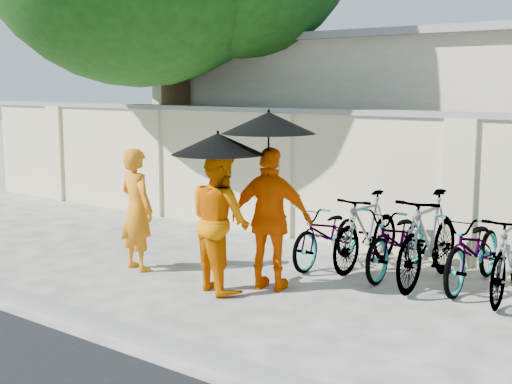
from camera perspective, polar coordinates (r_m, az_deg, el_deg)
The scene contains 14 objects.
ground at distance 8.77m, azimuth -4.72°, elevation -7.63°, with size 80.00×80.00×0.00m, color beige.
kerb at distance 7.67m, azimuth -13.62°, elevation -9.78°, with size 40.00×0.16×0.12m, color gray.
compound_wall at distance 10.57m, azimuth 11.27°, elevation 0.55°, with size 20.00×0.30×2.00m, color beige.
monk_left at distance 9.54m, azimuth -9.52°, elevation -1.39°, with size 0.59×0.39×1.63m, color orange.
monk_center at distance 8.46m, azimuth -2.91°, elevation -2.29°, with size 0.83×0.64×1.70m, color orange.
parasol_center at distance 8.25m, azimuth -3.07°, elevation 3.87°, with size 1.09×1.09×0.93m.
monk_right at distance 8.48m, azimuth 1.22°, elevation -2.19°, with size 1.01×0.42×1.72m, color #F85900.
parasol_right at distance 8.27m, azimuth 1.01°, elevation 5.55°, with size 1.10×1.10×1.16m.
bike_0 at distance 9.77m, azimuth 5.75°, elevation -3.34°, with size 0.58×1.65×0.87m, color gray.
bike_1 at distance 9.66m, azimuth 8.83°, elevation -3.06°, with size 0.48×1.71×1.03m, color gray.
bike_2 at distance 9.39m, azimuth 11.28°, elevation -3.79°, with size 0.61×1.75×0.92m, color gray.
bike_3 at distance 9.01m, azimuth 13.62°, elevation -3.64°, with size 0.54×1.92×1.15m, color gray.
bike_4 at distance 9.04m, azimuth 17.05°, elevation -4.41°, with size 0.63×1.80×0.95m, color gray.
bike_5 at distance 8.67m, azimuth 19.59°, elevation -4.80°, with size 0.48×1.71×1.02m, color gray.
Camera 1 is at (5.81, -6.10, 2.43)m, focal length 50.00 mm.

